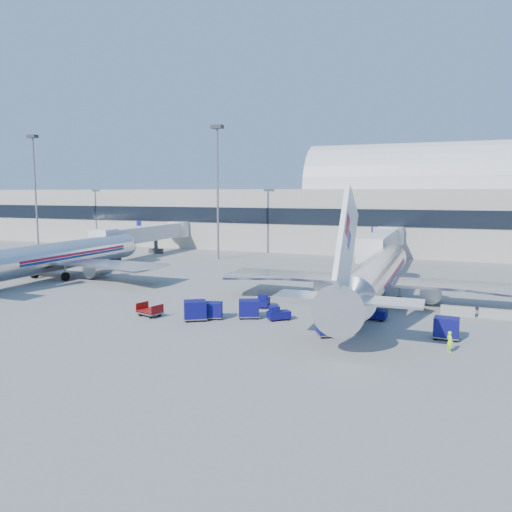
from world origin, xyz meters
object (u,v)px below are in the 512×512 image
at_px(tug_left, 263,301).
at_px(cart_train_c, 195,310).
at_px(jetbridge_mid, 149,233).
at_px(barrier_mid, 497,314).
at_px(mast_west, 218,172).
at_px(airliner_mid, 54,257).
at_px(barrier_near, 458,311).
at_px(cart_train_a, 249,308).
at_px(tug_lead, 278,314).
at_px(cart_solo_far, 446,328).
at_px(cart_train_b, 213,310).
at_px(cart_solo_near, 329,325).
at_px(jetbridge_near, 383,242).
at_px(cart_open_red, 150,312).
at_px(ramp_worker, 450,342).
at_px(airliner_main, 375,275).
at_px(mast_far_west, 35,175).
at_px(tug_right, 372,312).

relative_size(tug_left, cart_train_c, 0.88).
xyz_separation_m(jetbridge_mid, barrier_mid, (55.70, -28.81, -3.48)).
xyz_separation_m(mast_west, tug_left, (19.86, -31.28, -14.17)).
relative_size(airliner_mid, mast_west, 1.65).
distance_m(barrier_near, cart_train_a, 19.52).
relative_size(airliner_mid, tug_lead, 16.81).
distance_m(airliner_mid, cart_solo_far, 50.30).
bearing_deg(airliner_mid, cart_train_b, -22.03).
height_order(mast_west, cart_train_a, mast_west).
relative_size(airliner_mid, cart_solo_near, 15.74).
bearing_deg(mast_west, cart_train_c, -67.44).
xyz_separation_m(cart_train_b, cart_train_c, (-1.23, -1.13, 0.15)).
bearing_deg(cart_train_c, barrier_mid, -9.41).
height_order(airliner_mid, barrier_near, airliner_mid).
distance_m(jetbridge_near, tug_lead, 36.89).
height_order(cart_open_red, ramp_worker, ramp_worker).
distance_m(airliner_main, tug_left, 11.90).
height_order(airliner_main, cart_train_a, airliner_main).
height_order(airliner_main, cart_train_c, airliner_main).
bearing_deg(barrier_near, cart_train_a, -156.12).
distance_m(airliner_main, tug_lead, 12.61).
distance_m(mast_west, cart_train_b, 43.40).
bearing_deg(cart_solo_near, mast_far_west, 122.14).
bearing_deg(mast_far_west, ramp_worker, -27.21).
height_order(cart_train_c, cart_solo_far, cart_train_c).
bearing_deg(barrier_mid, ramp_worker, -108.75).
bearing_deg(cart_solo_far, cart_solo_near, -159.84).
bearing_deg(mast_far_west, cart_open_red, -36.93).
relative_size(jetbridge_mid, mast_far_west, 1.22).
height_order(mast_west, cart_solo_near, mast_west).
height_order(tug_right, ramp_worker, ramp_worker).
distance_m(tug_lead, cart_train_b, 5.92).
xyz_separation_m(airliner_main, cart_train_c, (-14.03, -12.94, -1.96)).
relative_size(barrier_near, cart_train_c, 1.17).
bearing_deg(jetbridge_mid, tug_lead, -44.35).
height_order(tug_left, cart_train_c, cart_train_c).
xyz_separation_m(cart_train_a, cart_train_b, (-2.96, -1.41, -0.09)).
distance_m(jetbridge_near, cart_solo_near, 39.92).
xyz_separation_m(cart_solo_near, ramp_worker, (8.97, -0.76, -0.13)).
xyz_separation_m(jetbridge_mid, tug_right, (45.17, -33.08, -3.24)).
distance_m(jetbridge_near, cart_train_b, 39.63).
bearing_deg(cart_train_b, cart_solo_far, -15.02).
distance_m(tug_left, cart_solo_far, 17.95).
xyz_separation_m(barrier_near, barrier_mid, (3.30, 0.00, 0.00)).
bearing_deg(cart_train_c, jetbridge_near, 41.68).
xyz_separation_m(jetbridge_near, cart_solo_near, (0.74, -39.80, -3.03)).
relative_size(tug_left, cart_solo_far, 1.11).
bearing_deg(mast_west, jetbridge_near, 1.68).
xyz_separation_m(barrier_near, ramp_worker, (-0.69, -11.75, 0.32)).
distance_m(mast_west, barrier_mid, 51.92).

